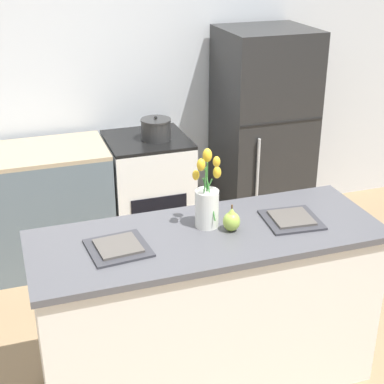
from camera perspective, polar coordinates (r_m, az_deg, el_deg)
ground_plane at (r=3.52m, az=1.37°, el=-17.57°), size 10.00×10.00×0.00m
back_wall at (r=4.65m, az=-7.07°, el=11.81°), size 5.20×0.08×2.70m
kitchen_island at (r=3.22m, az=1.45°, el=-11.33°), size 1.80×0.66×0.94m
stove_range at (r=4.58m, az=-4.22°, el=-0.12°), size 0.60×0.61×0.90m
refrigerator at (r=4.75m, az=6.83°, el=5.57°), size 0.68×0.67×1.66m
flower_vase at (r=2.98m, az=1.46°, el=-0.94°), size 0.14×0.15×0.41m
pear_figurine at (r=2.98m, az=3.85°, el=-2.76°), size 0.09×0.09×0.14m
plate_setting_left at (r=2.85m, az=-7.17°, el=-5.34°), size 0.31×0.31×0.02m
plate_setting_right at (r=3.13m, az=9.63°, el=-2.61°), size 0.31×0.31×0.02m
cooking_pot at (r=4.36m, az=-3.51°, el=6.10°), size 0.22×0.22×0.18m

